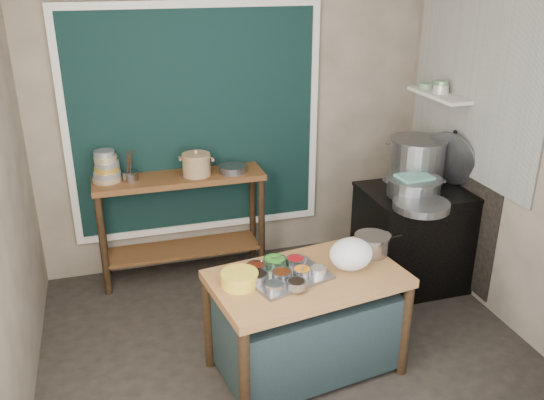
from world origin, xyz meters
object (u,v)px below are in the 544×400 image
object	(u,v)px
back_counter	(182,226)
ceramic_crock	(196,166)
prep_table	(306,323)
utensil_cup	(130,176)
steamer	(414,187)
yellow_basin	(240,279)
saucepan	(372,244)
condiment_tray	(288,277)
stock_pot	(417,161)
stove_block	(414,239)

from	to	relation	value
back_counter	ceramic_crock	bearing A→B (deg)	-12.24
prep_table	ceramic_crock	bearing A→B (deg)	97.81
utensil_cup	back_counter	bearing A→B (deg)	-0.95
back_counter	steamer	distance (m)	2.02
yellow_basin	saucepan	world-z (taller)	saucepan
ceramic_crock	condiment_tray	bearing A→B (deg)	-78.51
condiment_tray	ceramic_crock	bearing A→B (deg)	101.49
prep_table	utensil_cup	xyz separation A→B (m)	(-1.00, 1.59, 0.62)
ceramic_crock	stock_pot	xyz separation A→B (m)	(1.81, -0.52, 0.04)
ceramic_crock	stove_block	bearing A→B (deg)	-21.72
back_counter	prep_table	bearing A→B (deg)	-69.21
prep_table	back_counter	world-z (taller)	back_counter
ceramic_crock	steamer	distance (m)	1.82
utensil_cup	saucepan	bearing A→B (deg)	-42.92
prep_table	stove_block	world-z (taller)	stove_block
utensil_cup	ceramic_crock	bearing A→B (deg)	-4.04
condiment_tray	stock_pot	bearing A→B (deg)	34.70
ceramic_crock	steamer	size ratio (longest dim) A/B	0.56
condiment_tray	saucepan	xyz separation A→B (m)	(0.67, 0.16, 0.06)
stove_block	steamer	world-z (taller)	steamer
prep_table	saucepan	size ratio (longest dim) A/B	4.92
prep_table	back_counter	xyz separation A→B (m)	(-0.60, 1.58, 0.10)
prep_table	utensil_cup	world-z (taller)	utensil_cup
condiment_tray	ceramic_crock	world-z (taller)	ceramic_crock
stove_block	yellow_basin	xyz separation A→B (m)	(-1.75, -0.85, 0.37)
condiment_tray	utensil_cup	bearing A→B (deg)	118.62
stock_pot	saucepan	bearing A→B (deg)	-133.27
back_counter	yellow_basin	bearing A→B (deg)	-84.68
prep_table	back_counter	bearing A→B (deg)	102.35
stove_block	ceramic_crock	world-z (taller)	ceramic_crock
condiment_tray	ceramic_crock	distance (m)	1.60
condiment_tray	saucepan	size ratio (longest dim) A/B	1.98
saucepan	steamer	world-z (taller)	steamer
condiment_tray	steamer	distance (m)	1.54
back_counter	ceramic_crock	xyz separation A→B (m)	(0.15, -0.03, 0.56)
saucepan	utensil_cup	xyz separation A→B (m)	(-1.54, 1.43, 0.17)
stove_block	saucepan	bearing A→B (deg)	-137.94
utensil_cup	stock_pot	distance (m)	2.42
yellow_basin	steamer	bearing A→B (deg)	24.96
stove_block	stock_pot	distance (m)	0.68
yellow_basin	stove_block	bearing A→B (deg)	25.85
utensil_cup	yellow_basin	bearing A→B (deg)	-70.88
prep_table	utensil_cup	size ratio (longest dim) A/B	9.29
utensil_cup	steamer	distance (m)	2.34
stove_block	utensil_cup	size ratio (longest dim) A/B	6.69
back_counter	condiment_tray	distance (m)	1.67
back_counter	saucepan	world-z (taller)	back_counter
prep_table	utensil_cup	bearing A→B (deg)	113.85
prep_table	steamer	xyz separation A→B (m)	(1.19, 0.76, 0.58)
stove_block	utensil_cup	bearing A→B (deg)	162.26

